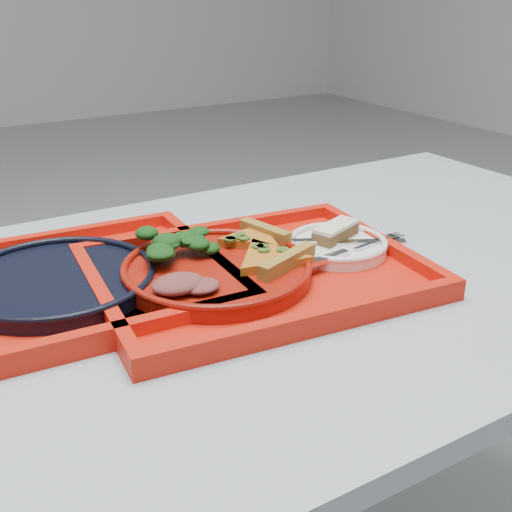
# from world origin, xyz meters

# --- Properties ---
(table) EXTENTS (1.60, 0.80, 0.75)m
(table) POSITION_xyz_m (0.00, 0.00, 0.68)
(table) COLOR #9BA2AD
(table) RESTS_ON ground
(tray_main) EXTENTS (0.48, 0.39, 0.01)m
(tray_main) POSITION_xyz_m (0.06, -0.01, 0.76)
(tray_main) COLOR red
(tray_main) RESTS_ON table
(tray_far) EXTENTS (0.47, 0.38, 0.01)m
(tray_far) POSITION_xyz_m (-0.19, 0.09, 0.76)
(tray_far) COLOR red
(tray_far) RESTS_ON table
(dinner_plate) EXTENTS (0.26, 0.26, 0.02)m
(dinner_plate) POSITION_xyz_m (0.00, 0.00, 0.77)
(dinner_plate) COLOR maroon
(dinner_plate) RESTS_ON tray_main
(side_plate) EXTENTS (0.15, 0.15, 0.01)m
(side_plate) POSITION_xyz_m (0.20, -0.01, 0.77)
(side_plate) COLOR white
(side_plate) RESTS_ON tray_main
(navy_plate) EXTENTS (0.26, 0.26, 0.02)m
(navy_plate) POSITION_xyz_m (-0.19, 0.09, 0.77)
(navy_plate) COLOR black
(navy_plate) RESTS_ON tray_far
(pizza_slice_a) EXTENTS (0.15, 0.16, 0.02)m
(pizza_slice_a) POSITION_xyz_m (0.07, -0.02, 0.79)
(pizza_slice_a) COLOR gold
(pizza_slice_a) RESTS_ON dinner_plate
(pizza_slice_b) EXTENTS (0.13, 0.11, 0.02)m
(pizza_slice_b) POSITION_xyz_m (0.09, 0.05, 0.79)
(pizza_slice_b) COLOR gold
(pizza_slice_b) RESTS_ON dinner_plate
(salad_heap) EXTENTS (0.09, 0.08, 0.05)m
(salad_heap) POSITION_xyz_m (-0.03, 0.07, 0.80)
(salad_heap) COLOR black
(salad_heap) RESTS_ON dinner_plate
(meat_portion) EXTENTS (0.07, 0.06, 0.02)m
(meat_portion) POSITION_xyz_m (-0.08, -0.04, 0.79)
(meat_portion) COLOR brown
(meat_portion) RESTS_ON dinner_plate
(dessert_bar) EXTENTS (0.09, 0.06, 0.02)m
(dessert_bar) POSITION_xyz_m (0.21, 0.01, 0.79)
(dessert_bar) COLOR #4E351A
(dessert_bar) RESTS_ON side_plate
(knife) EXTENTS (0.17, 0.10, 0.01)m
(knife) POSITION_xyz_m (0.21, -0.02, 0.78)
(knife) COLOR silver
(knife) RESTS_ON side_plate
(fork) EXTENTS (0.19, 0.04, 0.01)m
(fork) POSITION_xyz_m (0.20, -0.05, 0.78)
(fork) COLOR silver
(fork) RESTS_ON side_plate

